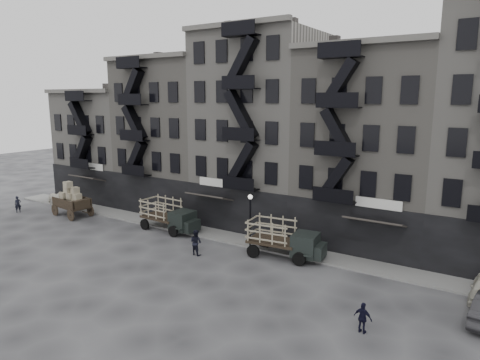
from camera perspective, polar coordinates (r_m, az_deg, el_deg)
The scene contains 14 objects.
ground at distance 33.29m, azimuth -5.50°, elevation -9.36°, with size 140.00×140.00×0.00m, color #38383A.
sidewalk at distance 36.12m, azimuth -1.80°, elevation -7.55°, with size 55.00×2.50×0.15m, color slate.
building_west at distance 52.53m, azimuth -16.31°, elevation 4.48°, with size 10.00×11.35×13.20m.
building_midwest at distance 45.36m, azimuth -8.00°, elevation 5.75°, with size 10.00×11.35×16.20m.
building_center at distance 39.53m, azimuth 3.13°, elevation 6.54°, with size 10.00×11.35×18.20m.
building_mideast at distance 35.80m, azimuth 17.22°, elevation 4.00°, with size 10.00×11.35×16.20m.
lamp_post at distance 32.85m, azimuth 1.37°, elevation -4.50°, with size 0.36×0.36×4.28m.
horse at distance 50.32m, azimuth -23.43°, elevation -2.21°, with size 0.93×2.03×1.72m, color silver.
wagon at distance 45.15m, azimuth -21.65°, elevation -2.06°, with size 4.28×2.62×3.44m.
stake_truck_west at distance 37.99m, azimuth -9.49°, elevation -4.36°, with size 5.69×2.57×2.80m.
stake_truck_east at distance 31.52m, azimuth 5.85°, elevation -7.46°, with size 5.81×2.85×2.82m.
pedestrian_west at distance 49.09m, azimuth -27.50°, elevation -2.90°, with size 0.61×0.40×1.66m, color black.
pedestrian_mid at distance 32.21m, azimuth -5.90°, elevation -8.26°, with size 0.94×0.73×1.93m, color black.
policeman at distance 23.05m, azimuth 16.06°, elevation -17.26°, with size 0.94×0.39×1.60m, color black.
Camera 1 is at (19.39, -24.49, 11.54)m, focal length 32.00 mm.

